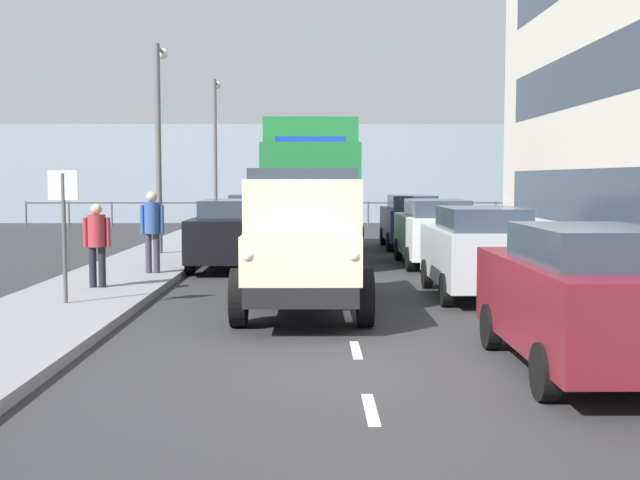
{
  "coord_description": "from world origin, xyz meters",
  "views": [
    {
      "loc": [
        0.56,
        9.2,
        2.26
      ],
      "look_at": [
        0.42,
        -7.72,
        0.96
      ],
      "focal_mm": 45.01,
      "sensor_mm": 36.0,
      "label": 1
    }
  ],
  "objects_px": {
    "car_black_oppositeside_0": "(233,233)",
    "street_sign": "(64,213)",
    "car_silver_kerbside_1": "(479,250)",
    "lorry_cargo_green": "(311,185)",
    "car_white_kerbside_2": "(436,231)",
    "lamp_post_promenade": "(159,128)",
    "truck_vintage_cream": "(303,243)",
    "car_navy_kerbside_3": "(411,221)",
    "lamp_post_far": "(216,140)",
    "car_grey_oppositeside_1": "(253,219)",
    "pedestrian_strolling": "(97,238)",
    "pedestrian_couple_a": "(152,225)",
    "car_maroon_kerbside_near": "(585,296)"
  },
  "relations": [
    {
      "from": "pedestrian_couple_a",
      "to": "street_sign",
      "type": "height_order",
      "value": "street_sign"
    },
    {
      "from": "car_grey_oppositeside_1",
      "to": "pedestrian_strolling",
      "type": "bearing_deg",
      "value": 79.48
    },
    {
      "from": "truck_vintage_cream",
      "to": "car_silver_kerbside_1",
      "type": "height_order",
      "value": "truck_vintage_cream"
    },
    {
      "from": "lorry_cargo_green",
      "to": "car_silver_kerbside_1",
      "type": "relative_size",
      "value": 2.11
    },
    {
      "from": "street_sign",
      "to": "truck_vintage_cream",
      "type": "bearing_deg",
      "value": 178.59
    },
    {
      "from": "lamp_post_far",
      "to": "street_sign",
      "type": "bearing_deg",
      "value": 89.92
    },
    {
      "from": "truck_vintage_cream",
      "to": "car_navy_kerbside_3",
      "type": "distance_m",
      "value": 12.91
    },
    {
      "from": "pedestrian_couple_a",
      "to": "car_maroon_kerbside_near",
      "type": "bearing_deg",
      "value": 128.02
    },
    {
      "from": "car_maroon_kerbside_near",
      "to": "car_white_kerbside_2",
      "type": "xyz_separation_m",
      "value": [
        0.0,
        -11.48,
        0.0
      ]
    },
    {
      "from": "car_black_oppositeside_0",
      "to": "pedestrian_couple_a",
      "type": "bearing_deg",
      "value": 56.19
    },
    {
      "from": "truck_vintage_cream",
      "to": "pedestrian_couple_a",
      "type": "distance_m",
      "value": 5.61
    },
    {
      "from": "truck_vintage_cream",
      "to": "car_black_oppositeside_0",
      "type": "relative_size",
      "value": 1.25
    },
    {
      "from": "car_grey_oppositeside_1",
      "to": "lamp_post_promenade",
      "type": "relative_size",
      "value": 0.73
    },
    {
      "from": "car_white_kerbside_2",
      "to": "street_sign",
      "type": "xyz_separation_m",
      "value": [
        7.38,
        7.17,
        0.79
      ]
    },
    {
      "from": "lorry_cargo_green",
      "to": "car_maroon_kerbside_near",
      "type": "distance_m",
      "value": 14.08
    },
    {
      "from": "lamp_post_promenade",
      "to": "truck_vintage_cream",
      "type": "bearing_deg",
      "value": 113.98
    },
    {
      "from": "pedestrian_couple_a",
      "to": "lamp_post_far",
      "type": "relative_size",
      "value": 0.29
    },
    {
      "from": "lorry_cargo_green",
      "to": "lamp_post_far",
      "type": "relative_size",
      "value": 1.3
    },
    {
      "from": "car_silver_kerbside_1",
      "to": "pedestrian_couple_a",
      "type": "bearing_deg",
      "value": -21.67
    },
    {
      "from": "car_silver_kerbside_1",
      "to": "lorry_cargo_green",
      "type": "bearing_deg",
      "value": -67.13
    },
    {
      "from": "car_black_oppositeside_0",
      "to": "pedestrian_strolling",
      "type": "relative_size",
      "value": 2.77
    },
    {
      "from": "car_maroon_kerbside_near",
      "to": "lamp_post_far",
      "type": "distance_m",
      "value": 26.46
    },
    {
      "from": "truck_vintage_cream",
      "to": "lamp_post_promenade",
      "type": "distance_m",
      "value": 10.59
    },
    {
      "from": "car_navy_kerbside_3",
      "to": "pedestrian_strolling",
      "type": "xyz_separation_m",
      "value": [
        7.37,
        10.4,
        0.21
      ]
    },
    {
      "from": "car_navy_kerbside_3",
      "to": "car_black_oppositeside_0",
      "type": "bearing_deg",
      "value": 47.57
    },
    {
      "from": "car_grey_oppositeside_1",
      "to": "car_black_oppositeside_0",
      "type": "bearing_deg",
      "value": 90.0
    },
    {
      "from": "lorry_cargo_green",
      "to": "car_silver_kerbside_1",
      "type": "distance_m",
      "value": 8.42
    },
    {
      "from": "truck_vintage_cream",
      "to": "lamp_post_promenade",
      "type": "xyz_separation_m",
      "value": [
        4.18,
        -9.4,
        2.51
      ]
    },
    {
      "from": "car_maroon_kerbside_near",
      "to": "car_black_oppositeside_0",
      "type": "bearing_deg",
      "value": -64.63
    },
    {
      "from": "car_maroon_kerbside_near",
      "to": "car_grey_oppositeside_1",
      "type": "bearing_deg",
      "value": -73.76
    },
    {
      "from": "car_navy_kerbside_3",
      "to": "lamp_post_far",
      "type": "xyz_separation_m",
      "value": [
        7.35,
        -8.55,
        3.02
      ]
    },
    {
      "from": "car_navy_kerbside_3",
      "to": "car_black_oppositeside_0",
      "type": "relative_size",
      "value": 0.85
    },
    {
      "from": "lamp_post_far",
      "to": "car_navy_kerbside_3",
      "type": "bearing_deg",
      "value": 130.68
    },
    {
      "from": "truck_vintage_cream",
      "to": "pedestrian_strolling",
      "type": "xyz_separation_m",
      "value": [
        4.02,
        -2.07,
        -0.07
      ]
    },
    {
      "from": "car_black_oppositeside_0",
      "to": "street_sign",
      "type": "height_order",
      "value": "street_sign"
    },
    {
      "from": "truck_vintage_cream",
      "to": "car_silver_kerbside_1",
      "type": "bearing_deg",
      "value": -152.34
    },
    {
      "from": "car_black_oppositeside_0",
      "to": "car_silver_kerbside_1",
      "type": "bearing_deg",
      "value": 136.07
    },
    {
      "from": "car_navy_kerbside_3",
      "to": "lamp_post_promenade",
      "type": "height_order",
      "value": "lamp_post_promenade"
    },
    {
      "from": "car_silver_kerbside_1",
      "to": "car_navy_kerbside_3",
      "type": "height_order",
      "value": "same"
    },
    {
      "from": "lamp_post_far",
      "to": "truck_vintage_cream",
      "type": "bearing_deg",
      "value": 100.8
    },
    {
      "from": "car_black_oppositeside_0",
      "to": "pedestrian_strolling",
      "type": "xyz_separation_m",
      "value": [
        2.16,
        4.7,
        0.21
      ]
    },
    {
      "from": "car_black_oppositeside_0",
      "to": "pedestrian_strolling",
      "type": "height_order",
      "value": "pedestrian_strolling"
    },
    {
      "from": "car_white_kerbside_2",
      "to": "lamp_post_far",
      "type": "height_order",
      "value": "lamp_post_far"
    },
    {
      "from": "lamp_post_far",
      "to": "pedestrian_strolling",
      "type": "bearing_deg",
      "value": 89.96
    },
    {
      "from": "car_silver_kerbside_1",
      "to": "lamp_post_far",
      "type": "relative_size",
      "value": 0.62
    },
    {
      "from": "car_black_oppositeside_0",
      "to": "car_grey_oppositeside_1",
      "type": "bearing_deg",
      "value": -90.0
    },
    {
      "from": "car_silver_kerbside_1",
      "to": "pedestrian_couple_a",
      "type": "distance_m",
      "value": 7.29
    },
    {
      "from": "car_maroon_kerbside_near",
      "to": "car_black_oppositeside_0",
      "type": "distance_m",
      "value": 12.16
    },
    {
      "from": "car_grey_oppositeside_1",
      "to": "pedestrian_couple_a",
      "type": "height_order",
      "value": "pedestrian_couple_a"
    },
    {
      "from": "car_maroon_kerbside_near",
      "to": "pedestrian_couple_a",
      "type": "height_order",
      "value": "pedestrian_couple_a"
    }
  ]
}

